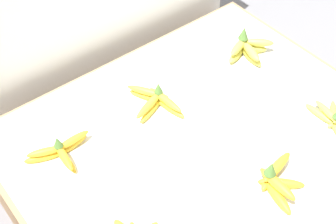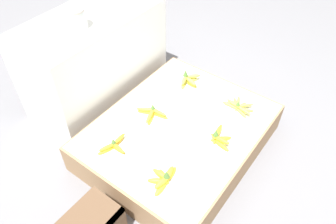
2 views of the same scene
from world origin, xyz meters
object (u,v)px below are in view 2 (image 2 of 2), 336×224
(banana_bunch_front_left, at_px, (164,178))
(banana_bunch_middle_midleft, at_px, (152,113))
(banana_bunch_front_midright, at_px, (239,106))
(glass_jar, at_px, (75,18))
(banana_bunch_middle_midright, at_px, (189,80))
(banana_bunch_front_midleft, at_px, (219,137))
(banana_bunch_middle_left, at_px, (114,145))

(banana_bunch_front_left, xyz_separation_m, banana_bunch_middle_midleft, (0.38, 0.39, -0.01))
(banana_bunch_front_midright, height_order, glass_jar, glass_jar)
(banana_bunch_front_midright, xyz_separation_m, banana_bunch_middle_midright, (0.01, 0.44, 0.01))
(banana_bunch_front_midleft, relative_size, banana_bunch_middle_midleft, 0.74)
(banana_bunch_front_midleft, bearing_deg, banana_bunch_middle_midleft, 99.35)
(banana_bunch_front_midright, relative_size, banana_bunch_middle_midleft, 1.03)
(banana_bunch_front_left, bearing_deg, banana_bunch_middle_left, 88.43)
(banana_bunch_front_midright, height_order, banana_bunch_middle_left, banana_bunch_middle_left)
(banana_bunch_front_midleft, xyz_separation_m, glass_jar, (-0.12, 1.06, 0.54))
(banana_bunch_front_midleft, relative_size, banana_bunch_middle_left, 0.77)
(banana_bunch_middle_left, height_order, banana_bunch_middle_midright, banana_bunch_middle_midright)
(banana_bunch_front_midleft, xyz_separation_m, banana_bunch_middle_midleft, (-0.08, 0.48, -0.00))
(banana_bunch_middle_midright, bearing_deg, banana_bunch_front_left, -154.90)
(banana_bunch_front_midright, bearing_deg, banana_bunch_front_left, 175.74)
(banana_bunch_front_left, height_order, glass_jar, glass_jar)
(banana_bunch_middle_left, bearing_deg, banana_bunch_front_midright, -30.07)
(banana_bunch_middle_midleft, xyz_separation_m, glass_jar, (-0.04, 0.58, 0.54))
(banana_bunch_front_midleft, distance_m, glass_jar, 1.19)
(banana_bunch_middle_left, distance_m, glass_jar, 0.85)
(banana_bunch_front_midright, bearing_deg, banana_bunch_middle_midleft, 133.38)
(banana_bunch_front_left, bearing_deg, banana_bunch_middle_midleft, 45.83)
(banana_bunch_middle_midleft, height_order, banana_bunch_middle_midright, banana_bunch_middle_midright)
(glass_jar, bearing_deg, banana_bunch_front_midright, -65.84)
(banana_bunch_middle_left, xyz_separation_m, banana_bunch_middle_midleft, (0.36, -0.01, 0.00))
(banana_bunch_middle_midleft, bearing_deg, banana_bunch_front_left, -134.17)
(banana_bunch_front_midright, bearing_deg, banana_bunch_middle_midright, 88.26)
(banana_bunch_front_left, height_order, banana_bunch_front_midleft, banana_bunch_front_left)
(banana_bunch_front_midleft, distance_m, banana_bunch_middle_midleft, 0.49)
(banana_bunch_front_midleft, relative_size, banana_bunch_middle_midright, 0.85)
(banana_bunch_front_midright, xyz_separation_m, banana_bunch_middle_left, (-0.79, 0.45, 0.00))
(banana_bunch_middle_midright, relative_size, glass_jar, 1.33)
(banana_bunch_middle_midright, height_order, glass_jar, glass_jar)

